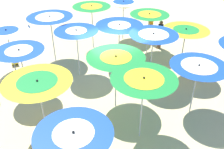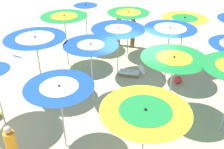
{
  "view_description": "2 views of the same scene",
  "coord_description": "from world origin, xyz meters",
  "px_view_note": "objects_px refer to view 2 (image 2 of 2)",
  "views": [
    {
      "loc": [
        8.19,
        -5.23,
        6.68
      ],
      "look_at": [
        0.6,
        -0.38,
        0.94
      ],
      "focal_mm": 40.52,
      "sensor_mm": 36.0,
      "label": 1
    },
    {
      "loc": [
        2.6,
        -8.71,
        6.21
      ],
      "look_at": [
        -0.77,
        -0.65,
        1.1
      ],
      "focal_mm": 43.23,
      "sensor_mm": 36.0,
      "label": 2
    }
  ],
  "objects_px": {
    "beach_umbrella_9": "(170,32)",
    "beach_umbrella_11": "(145,116)",
    "beach_umbrella_0": "(86,9)",
    "beach_umbrella_1": "(64,20)",
    "beach_umbrella_4": "(128,16)",
    "beach_umbrella_5": "(118,33)",
    "beach_umbrella_2": "(36,43)",
    "beach_umbrella_8": "(184,22)",
    "lounger_2": "(185,56)",
    "beach_umbrella_10": "(174,62)",
    "beach_ball": "(178,80)",
    "beach_umbrella_6": "(91,49)",
    "beachgoer_2": "(133,32)",
    "beach_umbrella_7": "(60,92)",
    "beachgoer_0": "(12,149)",
    "lounger_3": "(131,72)",
    "beachgoer_1": "(118,28)"
  },
  "relations": [
    {
      "from": "beach_umbrella_11",
      "to": "beach_umbrella_2",
      "type": "bearing_deg",
      "value": 154.74
    },
    {
      "from": "beach_umbrella_2",
      "to": "beach_umbrella_6",
      "type": "distance_m",
      "value": 2.08
    },
    {
      "from": "beach_umbrella_7",
      "to": "beach_umbrella_8",
      "type": "xyz_separation_m",
      "value": [
        2.24,
        6.75,
        0.11
      ]
    },
    {
      "from": "beach_umbrella_9",
      "to": "beach_umbrella_10",
      "type": "relative_size",
      "value": 1.05
    },
    {
      "from": "beach_umbrella_4",
      "to": "beach_umbrella_5",
      "type": "height_order",
      "value": "beach_umbrella_4"
    },
    {
      "from": "beach_umbrella_8",
      "to": "beach_umbrella_7",
      "type": "bearing_deg",
      "value": -108.39
    },
    {
      "from": "beach_umbrella_6",
      "to": "beach_umbrella_4",
      "type": "bearing_deg",
      "value": 91.54
    },
    {
      "from": "beach_umbrella_8",
      "to": "lounger_2",
      "type": "xyz_separation_m",
      "value": [
        0.19,
        0.64,
        -1.96
      ]
    },
    {
      "from": "beach_umbrella_2",
      "to": "beach_umbrella_4",
      "type": "distance_m",
      "value": 5.11
    },
    {
      "from": "beach_umbrella_4",
      "to": "beachgoer_1",
      "type": "relative_size",
      "value": 1.24
    },
    {
      "from": "beach_umbrella_2",
      "to": "beach_umbrella_8",
      "type": "relative_size",
      "value": 1.03
    },
    {
      "from": "beachgoer_1",
      "to": "beach_umbrella_2",
      "type": "bearing_deg",
      "value": 20.94
    },
    {
      "from": "beach_umbrella_4",
      "to": "beachgoer_1",
      "type": "distance_m",
      "value": 1.65
    },
    {
      "from": "beach_umbrella_1",
      "to": "lounger_3",
      "type": "distance_m",
      "value": 3.78
    },
    {
      "from": "beach_umbrella_4",
      "to": "beach_umbrella_5",
      "type": "distance_m",
      "value": 2.15
    },
    {
      "from": "beach_umbrella_0",
      "to": "beachgoer_2",
      "type": "xyz_separation_m",
      "value": [
        2.24,
        1.03,
        -1.26
      ]
    },
    {
      "from": "beach_umbrella_10",
      "to": "beach_ball",
      "type": "xyz_separation_m",
      "value": [
        -0.05,
        2.26,
        -1.96
      ]
    },
    {
      "from": "beach_umbrella_9",
      "to": "beach_ball",
      "type": "height_order",
      "value": "beach_umbrella_9"
    },
    {
      "from": "beach_umbrella_0",
      "to": "beach_umbrella_9",
      "type": "xyz_separation_m",
      "value": [
        4.69,
        -1.72,
        0.1
      ]
    },
    {
      "from": "beach_umbrella_9",
      "to": "beach_umbrella_10",
      "type": "distance_m",
      "value": 2.4
    },
    {
      "from": "beach_umbrella_1",
      "to": "beach_umbrella_9",
      "type": "height_order",
      "value": "beach_umbrella_1"
    },
    {
      "from": "beach_umbrella_9",
      "to": "beach_umbrella_11",
      "type": "height_order",
      "value": "beach_umbrella_9"
    },
    {
      "from": "beach_umbrella_11",
      "to": "beachgoer_0",
      "type": "relative_size",
      "value": 1.42
    },
    {
      "from": "beach_umbrella_7",
      "to": "beach_umbrella_10",
      "type": "bearing_deg",
      "value": 47.42
    },
    {
      "from": "lounger_3",
      "to": "beach_ball",
      "type": "bearing_deg",
      "value": 175.31
    },
    {
      "from": "beach_umbrella_1",
      "to": "beach_umbrella_11",
      "type": "bearing_deg",
      "value": -42.85
    },
    {
      "from": "lounger_3",
      "to": "beachgoer_2",
      "type": "height_order",
      "value": "beachgoer_2"
    },
    {
      "from": "beach_umbrella_4",
      "to": "beach_umbrella_8",
      "type": "bearing_deg",
      "value": -3.54
    },
    {
      "from": "beach_umbrella_4",
      "to": "lounger_3",
      "type": "xyz_separation_m",
      "value": [
        0.93,
        -2.04,
        -1.86
      ]
    },
    {
      "from": "beach_umbrella_1",
      "to": "beachgoer_0",
      "type": "height_order",
      "value": "beach_umbrella_1"
    },
    {
      "from": "beach_umbrella_2",
      "to": "beach_umbrella_9",
      "type": "bearing_deg",
      "value": 34.17
    },
    {
      "from": "beach_umbrella_10",
      "to": "beach_umbrella_11",
      "type": "height_order",
      "value": "beach_umbrella_10"
    },
    {
      "from": "beach_umbrella_7",
      "to": "beach_umbrella_11",
      "type": "height_order",
      "value": "beach_umbrella_11"
    },
    {
      "from": "beach_umbrella_1",
      "to": "beachgoer_2",
      "type": "relative_size",
      "value": 1.51
    },
    {
      "from": "beach_umbrella_5",
      "to": "beach_umbrella_11",
      "type": "height_order",
      "value": "beach_umbrella_11"
    },
    {
      "from": "beach_umbrella_0",
      "to": "beach_umbrella_1",
      "type": "bearing_deg",
      "value": -88.2
    },
    {
      "from": "beach_umbrella_2",
      "to": "beach_ball",
      "type": "xyz_separation_m",
      "value": [
        4.9,
        2.88,
        -2.06
      ]
    },
    {
      "from": "beach_umbrella_4",
      "to": "beach_umbrella_7",
      "type": "relative_size",
      "value": 1.01
    },
    {
      "from": "beach_umbrella_0",
      "to": "beach_umbrella_7",
      "type": "distance_m",
      "value": 7.37
    },
    {
      "from": "beach_umbrella_0",
      "to": "beach_umbrella_1",
      "type": "distance_m",
      "value": 2.17
    },
    {
      "from": "beach_umbrella_5",
      "to": "beachgoer_2",
      "type": "distance_m",
      "value": 3.28
    },
    {
      "from": "beach_umbrella_0",
      "to": "beach_umbrella_1",
      "type": "relative_size",
      "value": 0.96
    },
    {
      "from": "lounger_3",
      "to": "beachgoer_2",
      "type": "bearing_deg",
      "value": -82.01
    },
    {
      "from": "beach_umbrella_6",
      "to": "lounger_3",
      "type": "distance_m",
      "value": 3.1
    },
    {
      "from": "beach_umbrella_1",
      "to": "lounger_3",
      "type": "relative_size",
      "value": 2.15
    },
    {
      "from": "beachgoer_0",
      "to": "beach_ball",
      "type": "height_order",
      "value": "beachgoer_0"
    },
    {
      "from": "beach_umbrella_11",
      "to": "beachgoer_0",
      "type": "bearing_deg",
      "value": -159.15
    },
    {
      "from": "beach_umbrella_11",
      "to": "lounger_2",
      "type": "bearing_deg",
      "value": 90.37
    },
    {
      "from": "beach_umbrella_4",
      "to": "beachgoer_0",
      "type": "height_order",
      "value": "beach_umbrella_4"
    },
    {
      "from": "beach_umbrella_11",
      "to": "lounger_3",
      "type": "height_order",
      "value": "beach_umbrella_11"
    }
  ]
}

